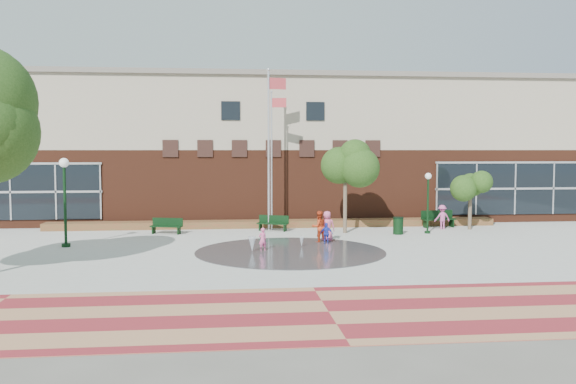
{
  "coord_description": "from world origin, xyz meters",
  "views": [
    {
      "loc": [
        -2.84,
        -23.49,
        4.53
      ],
      "look_at": [
        0.0,
        4.0,
        2.6
      ],
      "focal_mm": 38.0,
      "sensor_mm": 36.0,
      "label": 1
    }
  ],
  "objects": [
    {
      "name": "paver_band",
      "position": [
        0.0,
        -7.0,
        0.0
      ],
      "size": [
        46.0,
        6.0,
        0.01
      ],
      "primitive_type": "cube",
      "color": "maroon",
      "rests_on": "ground"
    },
    {
      "name": "bench_right",
      "position": [
        9.45,
        10.51,
        0.32
      ],
      "size": [
        2.04,
        0.81,
        1.0
      ],
      "rotation": [
        0.0,
        0.0,
        0.14
      ],
      "color": "black",
      "rests_on": "ground"
    },
    {
      "name": "tree_small_right",
      "position": [
        10.89,
        9.46,
        2.77
      ],
      "size": [
        2.22,
        2.22,
        3.8
      ],
      "color": "brown",
      "rests_on": "ground"
    },
    {
      "name": "trash_can",
      "position": [
        6.32,
        7.96,
        0.48
      ],
      "size": [
        0.57,
        0.57,
        0.94
      ],
      "color": "black",
      "rests_on": "ground"
    },
    {
      "name": "person_bench",
      "position": [
        9.37,
        9.71,
        0.7
      ],
      "size": [
        0.96,
        0.62,
        1.4
      ],
      "primitive_type": "imported",
      "rotation": [
        0.0,
        0.0,
        3.26
      ],
      "color": "#C14E90",
      "rests_on": "ground"
    },
    {
      "name": "tree_mid",
      "position": [
        3.6,
        8.78,
        3.62
      ],
      "size": [
        2.95,
        2.95,
        4.97
      ],
      "color": "brown",
      "rests_on": "ground"
    },
    {
      "name": "bench_mid",
      "position": [
        -0.23,
        9.98,
        0.28
      ],
      "size": [
        1.79,
        1.13,
        0.87
      ],
      "rotation": [
        0.0,
        0.0,
        -0.41
      ],
      "color": "black",
      "rests_on": "ground"
    },
    {
      "name": "lamp_right",
      "position": [
        7.99,
        8.16,
        2.04
      ],
      "size": [
        0.35,
        0.35,
        3.28
      ],
      "color": "black",
      "rests_on": "ground"
    },
    {
      "name": "water_jet_b",
      "position": [
        0.65,
        4.2,
        0.0
      ],
      "size": [
        0.21,
        0.21,
        0.47
      ],
      "primitive_type": "cone",
      "rotation": [
        3.14,
        0.0,
        0.0
      ],
      "color": "white",
      "rests_on": "ground"
    },
    {
      "name": "ground",
      "position": [
        0.0,
        0.0,
        0.0
      ],
      "size": [
        120.0,
        120.0,
        0.0
      ],
      "primitive_type": "plane",
      "color": "#666056",
      "rests_on": "ground"
    },
    {
      "name": "adult_red",
      "position": [
        1.68,
        5.62,
        0.78
      ],
      "size": [
        0.9,
        0.79,
        1.55
      ],
      "primitive_type": "imported",
      "rotation": [
        0.0,
        0.0,
        3.45
      ],
      "color": "red",
      "rests_on": "ground"
    },
    {
      "name": "child_blue",
      "position": [
        1.96,
        5.02,
        0.52
      ],
      "size": [
        0.66,
        0.45,
        1.04
      ],
      "primitive_type": "imported",
      "rotation": [
        0.0,
        0.0,
        2.79
      ],
      "color": "#2436BF",
      "rests_on": "ground"
    },
    {
      "name": "flagpole_right",
      "position": [
        -0.38,
        10.32,
        5.03
      ],
      "size": [
        1.09,
        0.34,
        9.01
      ],
      "rotation": [
        0.0,
        0.0,
        0.24
      ],
      "color": "silver",
      "rests_on": "ground"
    },
    {
      "name": "splash_pad",
      "position": [
        0.0,
        3.0,
        0.0
      ],
      "size": [
        8.4,
        8.4,
        0.01
      ],
      "primitive_type": "cylinder",
      "color": "#383A3D",
      "rests_on": "ground"
    },
    {
      "name": "plaza_concrete",
      "position": [
        0.0,
        4.0,
        0.0
      ],
      "size": [
        46.0,
        18.0,
        0.01
      ],
      "primitive_type": "cube",
      "color": "#A8A8A0",
      "rests_on": "ground"
    },
    {
      "name": "water_jet_a",
      "position": [
        -1.68,
        3.04,
        0.0
      ],
      "size": [
        0.35,
        0.35,
        0.68
      ],
      "primitive_type": "cone",
      "rotation": [
        3.14,
        0.0,
        0.0
      ],
      "color": "white",
      "rests_on": "ground"
    },
    {
      "name": "flower_bed",
      "position": [
        0.0,
        11.6,
        0.0
      ],
      "size": [
        26.0,
        1.2,
        0.4
      ],
      "primitive_type": "cube",
      "color": "maroon",
      "rests_on": "ground"
    },
    {
      "name": "bench_left",
      "position": [
        -5.99,
        9.36,
        0.28
      ],
      "size": [
        1.78,
        0.95,
        0.86
      ],
      "rotation": [
        0.0,
        0.0,
        -0.29
      ],
      "color": "black",
      "rests_on": "ground"
    },
    {
      "name": "lamp_left",
      "position": [
        -10.22,
        5.44,
        2.57
      ],
      "size": [
        0.44,
        0.44,
        4.14
      ],
      "color": "black",
      "rests_on": "ground"
    },
    {
      "name": "flagpole_left",
      "position": [
        -0.23,
        10.35,
        4.34
      ],
      "size": [
        0.88,
        0.33,
        7.8
      ],
      "rotation": [
        0.0,
        0.0,
        -0.3
      ],
      "color": "silver",
      "rests_on": "ground"
    },
    {
      "name": "adult_pink",
      "position": [
        2.15,
        5.97,
        0.75
      ],
      "size": [
        0.79,
        0.56,
        1.51
      ],
      "primitive_type": "imported",
      "rotation": [
        0.0,
        0.0,
        3.02
      ],
      "color": "#DF5B85",
      "rests_on": "ground"
    },
    {
      "name": "library_building",
      "position": [
        0.0,
        17.48,
        4.64
      ],
      "size": [
        44.4,
        10.4,
        9.2
      ],
      "color": "#532617",
      "rests_on": "ground"
    },
    {
      "name": "child_splash",
      "position": [
        -1.2,
        3.38,
        0.53
      ],
      "size": [
        0.45,
        0.39,
        1.05
      ],
      "primitive_type": "imported",
      "rotation": [
        0.0,
        0.0,
        3.56
      ],
      "color": "#EF5997",
      "rests_on": "ground"
    }
  ]
}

